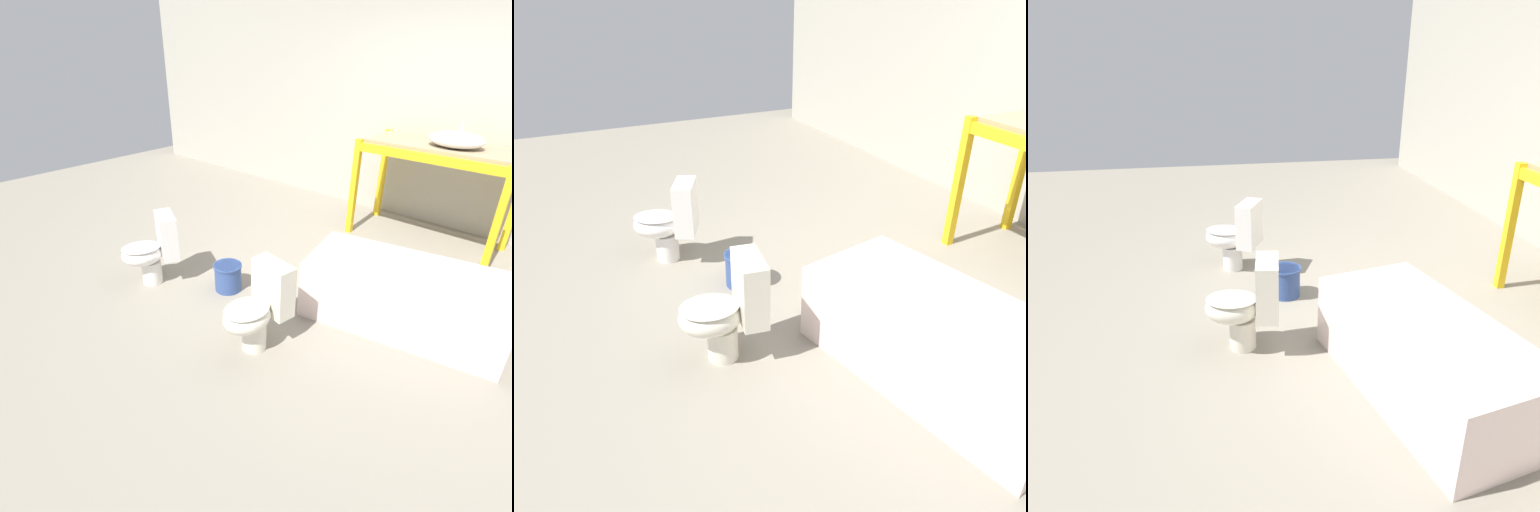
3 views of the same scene
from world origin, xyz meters
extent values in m
plane|color=gray|center=(0.00, 0.00, 0.00)|extent=(12.00, 12.00, 0.00)
cube|color=yellow|center=(-0.58, 1.06, 0.57)|extent=(0.07, 0.07, 1.15)
cube|color=yellow|center=(-0.58, 1.80, 0.57)|extent=(0.07, 0.07, 1.15)
cube|color=silver|center=(0.68, -0.27, 0.26)|extent=(1.68, 1.03, 0.52)
cube|color=beige|center=(0.68, -0.27, 0.41)|extent=(1.58, 0.94, 0.22)
cylinder|color=white|center=(-1.41, -1.30, 0.12)|extent=(0.19, 0.19, 0.23)
ellipsoid|color=white|center=(-1.44, -1.36, 0.32)|extent=(0.45, 0.49, 0.21)
ellipsoid|color=beige|center=(-1.44, -1.36, 0.40)|extent=(0.43, 0.46, 0.03)
cube|color=white|center=(-1.33, -1.14, 0.48)|extent=(0.37, 0.29, 0.42)
cylinder|color=silver|center=(-0.01, -1.34, 0.12)|extent=(0.19, 0.19, 0.23)
ellipsoid|color=silver|center=(-0.02, -1.41, 0.32)|extent=(0.37, 0.43, 0.21)
ellipsoid|color=#B3AF9F|center=(-0.02, -1.41, 0.40)|extent=(0.35, 0.41, 0.03)
cube|color=silver|center=(0.02, -1.16, 0.48)|extent=(0.36, 0.21, 0.42)
cylinder|color=#334C8C|center=(-0.76, -0.89, 0.13)|extent=(0.25, 0.25, 0.27)
cylinder|color=#334C8C|center=(-0.76, -0.89, 0.26)|extent=(0.27, 0.27, 0.02)
camera|label=1|loc=(1.63, -3.13, 2.12)|focal=28.00mm
camera|label=2|loc=(2.34, -2.15, 2.10)|focal=35.00mm
camera|label=3|loc=(3.10, -1.59, 2.05)|focal=35.00mm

